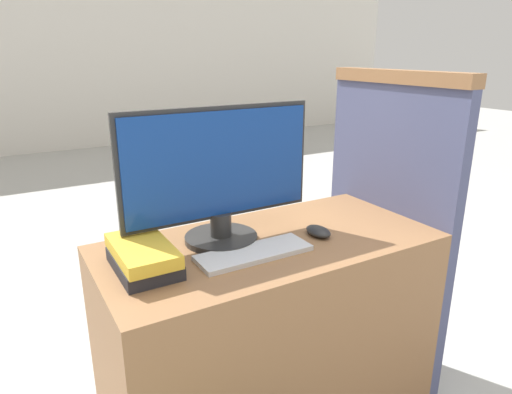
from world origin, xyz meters
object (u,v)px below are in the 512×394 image
book_stack (143,257)px  mouse (318,231)px  keyboard (254,253)px  monitor (219,175)px

book_stack → mouse: bearing=-5.0°
keyboard → mouse: (0.27, 0.03, 0.01)m
monitor → book_stack: monitor is taller
mouse → keyboard: bearing=-174.4°
monitor → book_stack: 0.35m
book_stack → monitor: bearing=15.2°
monitor → book_stack: (-0.29, -0.08, -0.19)m
keyboard → mouse: 0.27m
monitor → keyboard: 0.27m
mouse → monitor: bearing=157.2°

